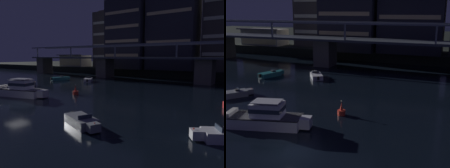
# 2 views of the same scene
# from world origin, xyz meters

# --- Properties ---
(ground_plane) EXTENTS (400.00, 400.00, 0.00)m
(ground_plane) POSITION_xyz_m (0.00, 0.00, 0.00)
(ground_plane) COLOR black
(far_riverbank) EXTENTS (240.00, 80.00, 2.20)m
(far_riverbank) POSITION_xyz_m (0.00, 85.02, 1.10)
(far_riverbank) COLOR black
(far_riverbank) RESTS_ON ground
(river_bridge) EXTENTS (91.01, 6.40, 9.38)m
(river_bridge) POSITION_xyz_m (-0.00, 37.01, 4.26)
(river_bridge) COLOR #605B51
(river_bridge) RESTS_ON ground
(tower_west_low) EXTENTS (11.95, 9.40, 20.69)m
(tower_west_low) POSITION_xyz_m (-23.09, 53.39, 12.40)
(tower_west_low) COLOR #423D38
(tower_west_low) RESTS_ON far_riverbank
(tower_west_tall) EXTENTS (13.24, 13.78, 22.46)m
(tower_west_tall) POSITION_xyz_m (-12.36, 49.70, 13.28)
(tower_west_tall) COLOR #282833
(tower_west_tall) RESTS_ON far_riverbank
(waterfront_pavilion) EXTENTS (12.40, 7.40, 4.70)m
(waterfront_pavilion) POSITION_xyz_m (-38.61, 48.93, 4.44)
(waterfront_pavilion) COLOR #B2AD9E
(waterfront_pavilion) RESTS_ON far_riverbank
(cabin_cruiser_near_left) EXTENTS (9.36, 4.68, 2.79)m
(cabin_cruiser_near_left) POSITION_xyz_m (-5.43, 3.91, 1.05)
(cabin_cruiser_near_left) COLOR silver
(cabin_cruiser_near_left) RESTS_ON ground
(speedboat_near_center) EXTENTS (3.90, 4.74, 1.16)m
(speedboat_near_center) POSITION_xyz_m (-10.56, 25.53, 0.41)
(speedboat_near_center) COLOR silver
(speedboat_near_center) RESTS_ON ground
(speedboat_near_right) EXTENTS (3.89, 4.74, 1.16)m
(speedboat_near_right) POSITION_xyz_m (-15.97, 10.96, 0.41)
(speedboat_near_right) COLOR gray
(speedboat_near_right) RESTS_ON ground
(speedboat_mid_center) EXTENTS (2.94, 5.14, 1.16)m
(speedboat_mid_center) POSITION_xyz_m (-18.86, 23.63, 0.41)
(speedboat_mid_center) COLOR #196066
(speedboat_mid_center) RESTS_ON ground
(speedboat_mid_right) EXTENTS (5.07, 3.13, 1.16)m
(speedboat_mid_right) POSITION_xyz_m (12.75, -1.36, 0.41)
(speedboat_mid_right) COLOR gray
(speedboat_mid_right) RESTS_ON ground
(channel_buoy) EXTENTS (0.90, 0.90, 1.76)m
(channel_buoy) POSITION_xyz_m (0.53, 10.02, 0.48)
(channel_buoy) COLOR red
(channel_buoy) RESTS_ON ground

